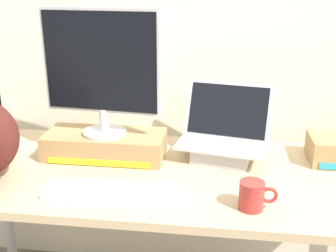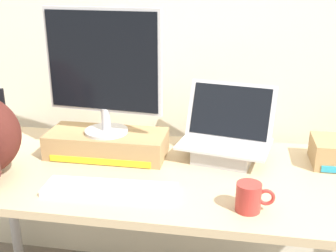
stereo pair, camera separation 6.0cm
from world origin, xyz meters
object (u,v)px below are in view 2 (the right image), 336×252
at_px(toner_box_yellow, 107,144).
at_px(desktop_monitor, 103,69).
at_px(open_laptop, 225,144).
at_px(external_keyboard, 110,189).
at_px(coffee_mug, 249,197).

bearing_deg(toner_box_yellow, desktop_monitor, -97.94).
bearing_deg(desktop_monitor, open_laptop, 11.93).
bearing_deg(external_keyboard, open_laptop, 40.82).
distance_m(toner_box_yellow, open_laptop, 0.48).
bearing_deg(open_laptop, external_keyboard, -125.38).
distance_m(open_laptop, coffee_mug, 0.40).
height_order(toner_box_yellow, coffee_mug, toner_box_yellow).
distance_m(open_laptop, external_keyboard, 0.51).
bearing_deg(open_laptop, toner_box_yellow, -162.78).
relative_size(open_laptop, external_keyboard, 0.85).
distance_m(desktop_monitor, open_laptop, 0.56).
bearing_deg(external_keyboard, toner_box_yellow, 106.40).
relative_size(open_laptop, coffee_mug, 3.21).
bearing_deg(coffee_mug, external_keyboard, 175.45).
xyz_separation_m(external_keyboard, coffee_mug, (0.46, -0.04, 0.04)).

